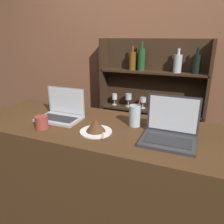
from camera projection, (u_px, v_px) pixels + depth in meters
name	position (u px, v px, depth m)	size (l,w,h in m)	color
bar_counter	(105.00, 190.00, 1.69)	(1.95, 0.68, 1.07)	#4C3019
back_wall	(145.00, 67.00, 2.37)	(7.00, 0.06, 2.70)	brown
back_shelf	(151.00, 111.00, 2.41)	(1.12, 0.18, 1.64)	#332114
laptop_near	(62.00, 112.00, 1.64)	(0.32, 0.21, 0.23)	#ADADB2
laptop_far	(170.00, 131.00, 1.30)	(0.31, 0.24, 0.26)	#333338
cake_plate	(96.00, 127.00, 1.41)	(0.21, 0.21, 0.09)	white
water_glass	(135.00, 116.00, 1.50)	(0.08, 0.08, 0.20)	silver
coffee_cup	(42.00, 122.00, 1.47)	(0.09, 0.09, 0.09)	#993D33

